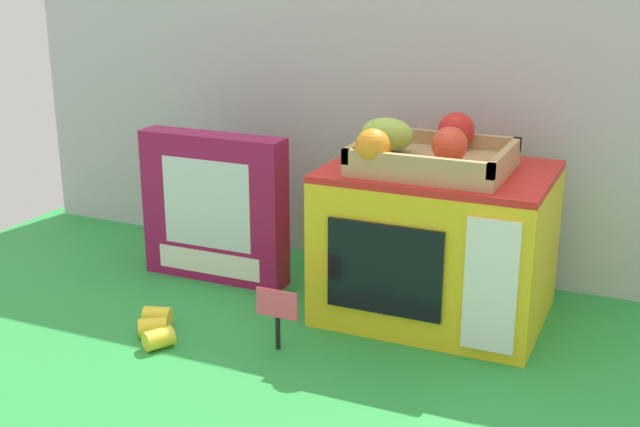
% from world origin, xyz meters
% --- Properties ---
extents(ground_plane, '(1.70, 1.70, 0.00)m').
position_xyz_m(ground_plane, '(0.00, 0.00, 0.00)').
color(ground_plane, green).
rests_on(ground_plane, ground).
extents(display_back_panel, '(1.61, 0.03, 0.73)m').
position_xyz_m(display_back_panel, '(0.00, 0.22, 0.36)').
color(display_back_panel, '#B7BABF').
rests_on(display_back_panel, ground).
extents(toy_microwave, '(0.36, 0.28, 0.26)m').
position_xyz_m(toy_microwave, '(0.17, 0.01, 0.13)').
color(toy_microwave, yellow).
rests_on(toy_microwave, ground).
extents(food_groups_crate, '(0.25, 0.22, 0.08)m').
position_xyz_m(food_groups_crate, '(0.15, -0.01, 0.29)').
color(food_groups_crate, tan).
rests_on(food_groups_crate, toy_microwave).
extents(cookie_set_box, '(0.29, 0.06, 0.28)m').
position_xyz_m(cookie_set_box, '(-0.26, 0.00, 0.14)').
color(cookie_set_box, '#99144C').
rests_on(cookie_set_box, ground).
extents(price_sign, '(0.07, 0.01, 0.10)m').
position_xyz_m(price_sign, '(-0.02, -0.22, 0.07)').
color(price_sign, black).
rests_on(price_sign, ground).
extents(loose_toy_banana, '(0.10, 0.12, 0.03)m').
position_xyz_m(loose_toy_banana, '(-0.22, -0.26, 0.02)').
color(loose_toy_banana, yellow).
rests_on(loose_toy_banana, ground).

